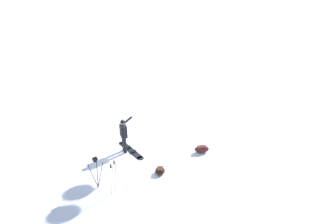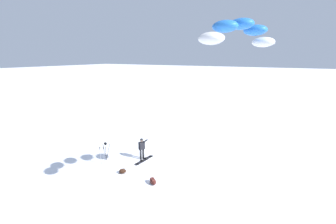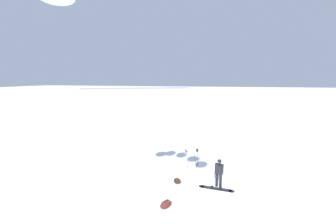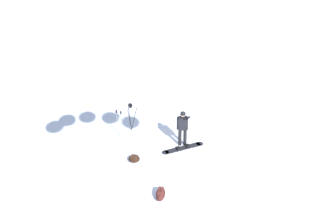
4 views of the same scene
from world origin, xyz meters
name	(u,v)px [view 3 (image 3 of 4)]	position (x,y,z in m)	size (l,w,h in m)	color
ground_plane	(209,191)	(0.00, 0.00, 0.00)	(300.00, 300.00, 0.00)	white
snowboarder	(219,170)	(0.48, 0.52, 0.96)	(0.47, 0.73, 1.61)	black
snowboard	(216,188)	(0.36, 0.28, 0.02)	(1.89, 0.43, 0.10)	black
gear_bag_large	(177,181)	(-1.80, 0.42, 0.13)	(0.59, 0.60, 0.25)	black
camera_tripod	(197,155)	(-0.90, 2.69, 0.95)	(0.47, 0.50, 1.32)	#262628
gear_bag_small	(166,204)	(-1.89, -1.96, 0.18)	(0.62, 0.70, 0.33)	#4C1E19
ski_poles	(186,157)	(-1.57, 2.39, 0.85)	(0.26, 0.31, 1.30)	gray
distant_ridge	(138,93)	(-23.97, 51.62, 1.49)	(36.28, 24.94, 2.97)	#AE9FCC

